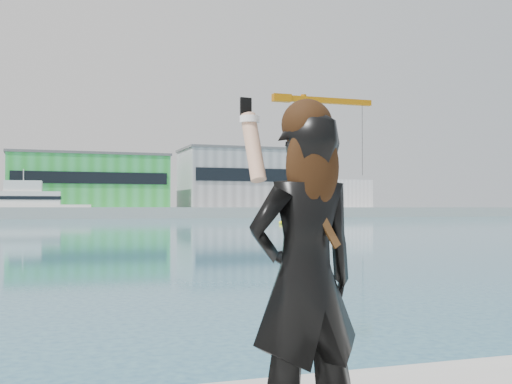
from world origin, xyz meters
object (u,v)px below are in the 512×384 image
dock_crane (309,146)px  motor_yacht (33,205)px  woman (305,270)px  buoy_near (281,224)px

dock_crane → motor_yacht: (-55.48, -8.14, -12.65)m
dock_crane → woman: dock_crane is taller
dock_crane → motor_yacht: dock_crane is taller
motor_yacht → buoy_near: bearing=-56.2°
woman → buoy_near: bearing=-118.8°
dock_crane → buoy_near: (-27.97, -55.34, -15.07)m
dock_crane → motor_yacht: 57.49m
motor_yacht → woman: size_ratio=11.32×
buoy_near → woman: size_ratio=0.30×
dock_crane → motor_yacht: bearing=-171.7°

